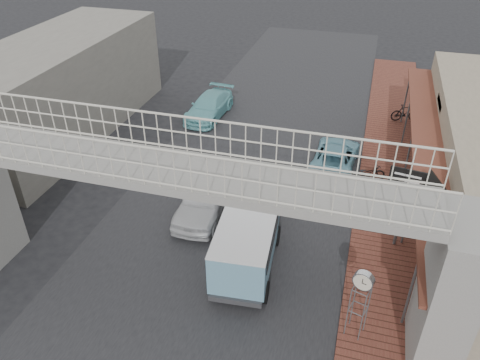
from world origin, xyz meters
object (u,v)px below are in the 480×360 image
Objects in this scene: white_hatchback at (205,197)px; street_clock at (363,283)px; angkot_van at (247,240)px; dark_sedan at (252,202)px; angkot_far at (209,106)px; angkot_curb at (335,156)px; motorcycle_near at (367,174)px; motorcycle_far at (406,113)px; arrow_sign at (433,189)px.

white_hatchback is 8.18m from street_clock.
dark_sedan is at bearing 96.23° from angkot_van.
dark_sedan is 10.01m from angkot_far.
motorcycle_near is at bearing 146.54° from angkot_curb.
motorcycle_near is at bearing 56.31° from angkot_van.
angkot_far is (-7.75, 3.75, 0.05)m from angkot_curb.
motorcycle_far is at bearing 53.06° from dark_sedan.
angkot_curb is 1.93m from motorcycle_near.
motorcycle_far is at bearing -115.24° from angkot_curb.
white_hatchback is 7.54m from motorcycle_near.
angkot_van is at bearing -49.57° from white_hatchback.
angkot_van reaches higher than dark_sedan.
motorcycle_near is at bearing -24.32° from angkot_far.
street_clock is (9.46, -13.66, 1.54)m from angkot_far.
dark_sedan is 1.00× the size of angkot_van.
motorcycle_near is at bearing 125.70° from arrow_sign.
motorcycle_far is (8.14, 11.29, -0.15)m from white_hatchback.
white_hatchback is 2.65× the size of motorcycle_far.
arrow_sign reaches higher than motorcycle_near.
dark_sedan is 12.67m from motorcycle_far.
arrow_sign reaches higher than white_hatchback.
street_clock is at bearing 156.15° from motorcycle_far.
motorcycle_far is (1.77, 7.25, 0.04)m from motorcycle_near.
angkot_van is 6.69m from arrow_sign.
angkot_curb is at bearing 116.22° from street_clock.
white_hatchback is 3.87m from angkot_van.
motorcycle_near is at bearing 33.20° from dark_sedan.
motorcycle_near is at bearing 148.15° from motorcycle_far.
dark_sedan is at bearing -175.05° from arrow_sign.
motorcycle_far is (5.57, 14.13, -0.72)m from angkot_van.
white_hatchback is at bearing 127.45° from angkot_van.
angkot_van reaches higher than white_hatchback.
motorcycle_near is (6.37, 4.04, -0.19)m from white_hatchback.
street_clock is 4.97m from arrow_sign.
dark_sedan is 0.99× the size of angkot_far.
dark_sedan reaches higher than angkot_far.
motorcycle_far is 11.75m from arrow_sign.
white_hatchback is 13.92m from motorcycle_far.
dark_sedan is at bearing 132.81° from motorcycle_far.
street_clock is (3.96, -1.88, 0.86)m from angkot_van.
angkot_van is 15.20m from motorcycle_far.
dark_sedan reaches higher than motorcycle_far.
white_hatchback is 1.00× the size of angkot_far.
angkot_far is 10.51m from motorcycle_near.
dark_sedan is 1.76× the size of street_clock.
arrow_sign is at bearing -3.33° from white_hatchback.
street_clock reaches higher than motorcycle_far.
motorcycle_near is at bearing 107.50° from street_clock.
white_hatchback is at bearing 160.57° from street_clock.
street_clock reaches higher than dark_sedan.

